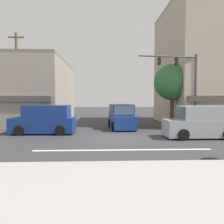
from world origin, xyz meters
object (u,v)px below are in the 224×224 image
street_tree (172,82)px  van_waiting_far (121,117)px  van_crossing_center (201,123)px  traffic_light_mast (184,79)px  utility_pole_near_left (17,79)px  van_crossing_rightbound (45,120)px

street_tree → van_waiting_far: (-4.60, -0.37, -3.07)m
van_crossing_center → van_waiting_far: size_ratio=0.97×
van_crossing_center → van_waiting_far: same height
traffic_light_mast → van_crossing_center: (-0.11, -3.42, -3.17)m
utility_pole_near_left → van_crossing_center: bearing=-22.7°
traffic_light_mast → van_waiting_far: bearing=162.1°
van_crossing_center → van_waiting_far: 7.00m
street_tree → traffic_light_mast: size_ratio=0.92×
traffic_light_mast → van_waiting_far: 6.12m
street_tree → van_crossing_center: 6.21m
street_tree → van_waiting_far: size_ratio=1.21×
street_tree → utility_pole_near_left: size_ratio=0.68×
utility_pole_near_left → van_crossing_center: utility_pole_near_left is taller
van_crossing_rightbound → van_waiting_far: (5.94, 2.81, 0.00)m
street_tree → utility_pole_near_left: (-13.92, 0.55, 0.31)m
utility_pole_near_left → van_waiting_far: 9.95m
traffic_light_mast → van_crossing_rightbound: 11.44m
utility_pole_near_left → van_crossing_rightbound: bearing=-47.9°
street_tree → van_crossing_rightbound: 11.43m
street_tree → traffic_light_mast: bearing=-79.3°
traffic_light_mast → van_waiting_far: traffic_light_mast is taller
utility_pole_near_left → van_crossing_center: 15.75m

